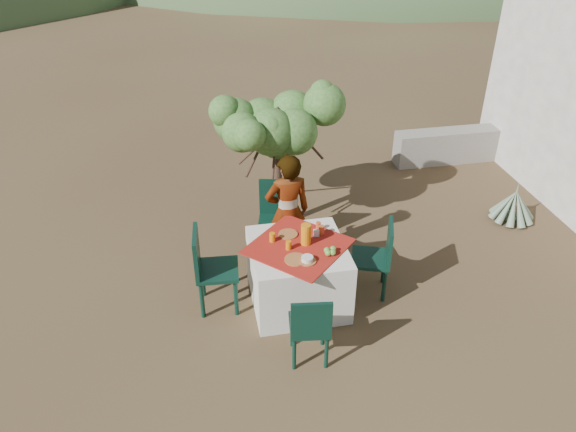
% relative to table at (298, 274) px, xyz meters
% --- Properties ---
extents(ground, '(160.00, 160.00, 0.00)m').
position_rel_table_xyz_m(ground, '(-0.01, -0.38, -0.38)').
color(ground, '#3D291C').
rests_on(ground, ground).
extents(table, '(1.30, 1.30, 0.76)m').
position_rel_table_xyz_m(table, '(0.00, 0.00, 0.00)').
color(table, silver).
rests_on(table, ground).
extents(chair_far, '(0.55, 0.55, 0.98)m').
position_rel_table_xyz_m(chair_far, '(-0.06, 0.98, 0.17)').
color(chair_far, black).
rests_on(chair_far, ground).
extents(chair_near, '(0.44, 0.44, 0.85)m').
position_rel_table_xyz_m(chair_near, '(-0.08, -0.94, 0.09)').
color(chair_near, black).
rests_on(chair_near, ground).
extents(chair_left, '(0.49, 0.49, 0.98)m').
position_rel_table_xyz_m(chair_left, '(-0.96, 0.10, 0.17)').
color(chair_left, black).
rests_on(chair_left, ground).
extents(chair_right, '(0.54, 0.54, 0.92)m').
position_rel_table_xyz_m(chair_right, '(0.92, -0.00, 0.13)').
color(chair_right, black).
rests_on(chair_right, ground).
extents(person, '(0.58, 0.41, 1.50)m').
position_rel_table_xyz_m(person, '(0.02, 0.72, 0.37)').
color(person, '#8C6651').
rests_on(person, ground).
extents(shrub_tree, '(1.49, 1.46, 1.75)m').
position_rel_table_xyz_m(shrub_tree, '(0.12, 1.65, 1.00)').
color(shrub_tree, '#493024').
rests_on(shrub_tree, ground).
extents(agave, '(0.61, 0.62, 0.66)m').
position_rel_table_xyz_m(agave, '(3.30, 1.13, -0.16)').
color(agave, slate).
rests_on(agave, ground).
extents(stone_wall, '(2.60, 0.35, 0.55)m').
position_rel_table_xyz_m(stone_wall, '(3.59, 3.02, -0.10)').
color(stone_wall, gray).
rests_on(stone_wall, ground).
extents(plate_far, '(0.22, 0.22, 0.01)m').
position_rel_table_xyz_m(plate_far, '(-0.07, 0.23, 0.39)').
color(plate_far, brown).
rests_on(plate_far, table).
extents(plate_near, '(0.24, 0.24, 0.01)m').
position_rel_table_xyz_m(plate_near, '(-0.08, -0.25, 0.39)').
color(plate_near, brown).
rests_on(plate_near, table).
extents(glass_far, '(0.06, 0.06, 0.10)m').
position_rel_table_xyz_m(glass_far, '(-0.26, 0.14, 0.43)').
color(glass_far, orange).
rests_on(glass_far, table).
extents(glass_near, '(0.06, 0.06, 0.10)m').
position_rel_table_xyz_m(glass_near, '(-0.12, -0.04, 0.43)').
color(glass_near, orange).
rests_on(glass_near, table).
extents(juice_pitcher, '(0.11, 0.11, 0.24)m').
position_rel_table_xyz_m(juice_pitcher, '(0.09, 0.02, 0.50)').
color(juice_pitcher, orange).
rests_on(juice_pitcher, table).
extents(bowl_plate, '(0.19, 0.19, 0.01)m').
position_rel_table_xyz_m(bowl_plate, '(0.03, -0.30, 0.39)').
color(bowl_plate, brown).
rests_on(bowl_plate, table).
extents(white_bowl, '(0.13, 0.13, 0.05)m').
position_rel_table_xyz_m(white_bowl, '(0.03, -0.30, 0.42)').
color(white_bowl, silver).
rests_on(white_bowl, bowl_plate).
extents(jar_left, '(0.07, 0.07, 0.10)m').
position_rel_table_xyz_m(jar_left, '(0.29, 0.17, 0.43)').
color(jar_left, '#C14A22').
rests_on(jar_left, table).
extents(jar_right, '(0.05, 0.05, 0.09)m').
position_rel_table_xyz_m(jar_right, '(0.29, 0.28, 0.43)').
color(jar_right, '#C14A22').
rests_on(jar_right, table).
extents(napkin_holder, '(0.06, 0.04, 0.08)m').
position_rel_table_xyz_m(napkin_holder, '(0.23, 0.14, 0.42)').
color(napkin_holder, silver).
rests_on(napkin_holder, table).
extents(fruit_cluster, '(0.14, 0.13, 0.07)m').
position_rel_table_xyz_m(fruit_cluster, '(0.30, -0.21, 0.42)').
color(fruit_cluster, olive).
rests_on(fruit_cluster, table).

